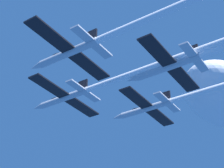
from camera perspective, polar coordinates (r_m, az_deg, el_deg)
name	(u,v)px	position (r m, az deg, el deg)	size (l,w,h in m)	color
jet_lead	(113,80)	(69.78, 0.21, 0.55)	(18.97, 48.17, 3.14)	#B2BAC6
jet_left_wing	(120,31)	(57.30, 1.21, 8.05)	(18.97, 43.98, 3.14)	#B2BAC6
jet_right_wing	(201,92)	(74.83, 13.26, -1.22)	(18.97, 48.74, 3.14)	#B2BAC6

